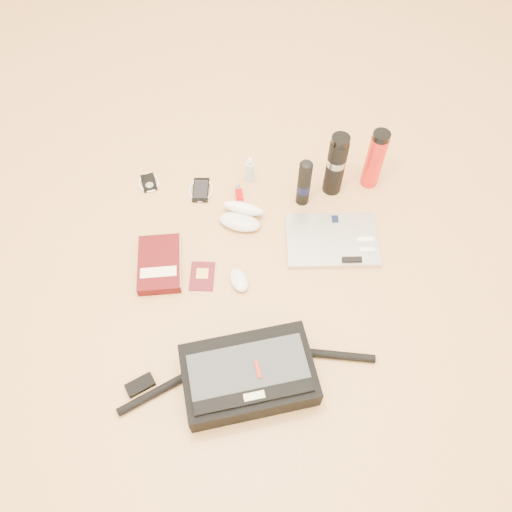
% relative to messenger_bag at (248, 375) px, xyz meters
% --- Properties ---
extents(ground, '(4.00, 4.00, 0.00)m').
position_rel_messenger_bag_xyz_m(ground, '(0.04, 0.32, -0.05)').
color(ground, tan).
rests_on(ground, ground).
extents(messenger_bag, '(0.78, 0.33, 0.11)m').
position_rel_messenger_bag_xyz_m(messenger_bag, '(0.00, 0.00, 0.00)').
color(messenger_bag, black).
rests_on(messenger_bag, ground).
extents(laptop, '(0.34, 0.25, 0.03)m').
position_rel_messenger_bag_xyz_m(laptop, '(0.28, 0.52, -0.04)').
color(laptop, '#B6B6B8').
rests_on(laptop, ground).
extents(book, '(0.17, 0.24, 0.04)m').
position_rel_messenger_bag_xyz_m(book, '(-0.32, 0.39, -0.03)').
color(book, '#42080A').
rests_on(book, ground).
extents(passport, '(0.08, 0.12, 0.01)m').
position_rel_messenger_bag_xyz_m(passport, '(-0.18, 0.36, -0.05)').
color(passport, '#4E0F17').
rests_on(passport, ground).
extents(mouse, '(0.09, 0.11, 0.03)m').
position_rel_messenger_bag_xyz_m(mouse, '(-0.05, 0.34, -0.03)').
color(mouse, silver).
rests_on(mouse, ground).
extents(sunglasses_case, '(0.18, 0.16, 0.09)m').
position_rel_messenger_bag_xyz_m(sunglasses_case, '(-0.05, 0.61, -0.02)').
color(sunglasses_case, silver).
rests_on(sunglasses_case, ground).
extents(ipod, '(0.10, 0.10, 0.01)m').
position_rel_messenger_bag_xyz_m(ipod, '(-0.42, 0.77, -0.05)').
color(ipod, black).
rests_on(ipod, ground).
extents(phone, '(0.09, 0.12, 0.01)m').
position_rel_messenger_bag_xyz_m(phone, '(-0.22, 0.74, -0.04)').
color(phone, black).
rests_on(phone, ground).
extents(inhaler, '(0.04, 0.09, 0.02)m').
position_rel_messenger_bag_xyz_m(inhaler, '(-0.07, 0.72, -0.04)').
color(inhaler, '#AA0405').
rests_on(inhaler, ground).
extents(spray_bottle, '(0.04, 0.04, 0.12)m').
position_rel_messenger_bag_xyz_m(spray_bottle, '(-0.03, 0.80, 0.00)').
color(spray_bottle, '#A3C7D7').
rests_on(spray_bottle, ground).
extents(aerosol_can, '(0.06, 0.06, 0.21)m').
position_rel_messenger_bag_xyz_m(aerosol_can, '(0.17, 0.71, 0.05)').
color(aerosol_can, black).
rests_on(aerosol_can, ground).
extents(thermos_black, '(0.08, 0.08, 0.27)m').
position_rel_messenger_bag_xyz_m(thermos_black, '(0.29, 0.77, 0.09)').
color(thermos_black, black).
rests_on(thermos_black, ground).
extents(thermos_red, '(0.08, 0.08, 0.26)m').
position_rel_messenger_bag_xyz_m(thermos_red, '(0.43, 0.81, 0.08)').
color(thermos_red, red).
rests_on(thermos_red, ground).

